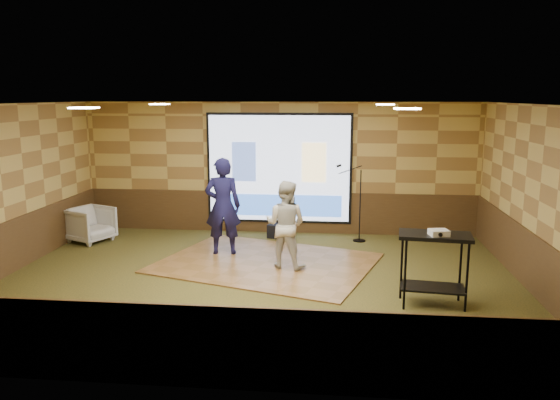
# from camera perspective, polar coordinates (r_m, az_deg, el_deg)

# --- Properties ---
(ground) EXTENTS (9.00, 9.00, 0.00)m
(ground) POSITION_cam_1_polar(r_m,az_deg,el_deg) (9.46, -2.31, -8.50)
(ground) COLOR #283217
(ground) RESTS_ON ground
(room_shell) EXTENTS (9.04, 7.04, 3.02)m
(room_shell) POSITION_cam_1_polar(r_m,az_deg,el_deg) (8.99, -2.41, 4.19)
(room_shell) COLOR tan
(room_shell) RESTS_ON ground
(wainscot_back) EXTENTS (9.00, 0.04, 0.95)m
(wainscot_back) POSITION_cam_1_polar(r_m,az_deg,el_deg) (12.67, -0.10, -1.27)
(wainscot_back) COLOR #462E17
(wainscot_back) RESTS_ON ground
(wainscot_front) EXTENTS (9.00, 0.04, 0.95)m
(wainscot_front) POSITION_cam_1_polar(r_m,az_deg,el_deg) (6.12, -7.12, -15.03)
(wainscot_front) COLOR #462E17
(wainscot_front) RESTS_ON ground
(wainscot_left) EXTENTS (0.04, 7.00, 0.95)m
(wainscot_left) POSITION_cam_1_polar(r_m,az_deg,el_deg) (10.88, -26.45, -4.46)
(wainscot_left) COLOR #462E17
(wainscot_left) RESTS_ON ground
(wainscot_right) EXTENTS (0.04, 7.00, 0.95)m
(wainscot_right) POSITION_cam_1_polar(r_m,az_deg,el_deg) (9.77, 24.84, -5.99)
(wainscot_right) COLOR #462E17
(wainscot_right) RESTS_ON ground
(projector_screen) EXTENTS (3.32, 0.06, 2.52)m
(projector_screen) POSITION_cam_1_polar(r_m,az_deg,el_deg) (12.45, -0.12, 3.19)
(projector_screen) COLOR black
(projector_screen) RESTS_ON room_shell
(downlight_nw) EXTENTS (0.32, 0.32, 0.02)m
(downlight_nw) POSITION_cam_1_polar(r_m,az_deg,el_deg) (11.19, -12.47, 9.76)
(downlight_nw) COLOR #FFE5BF
(downlight_nw) RESTS_ON room_shell
(downlight_ne) EXTENTS (0.32, 0.32, 0.02)m
(downlight_ne) POSITION_cam_1_polar(r_m,az_deg,el_deg) (10.68, 10.93, 9.77)
(downlight_ne) COLOR #FFE5BF
(downlight_ne) RESTS_ON room_shell
(downlight_sw) EXTENTS (0.32, 0.32, 0.02)m
(downlight_sw) POSITION_cam_1_polar(r_m,az_deg,el_deg) (8.12, -19.81, 9.05)
(downlight_sw) COLOR #FFE5BF
(downlight_sw) RESTS_ON room_shell
(downlight_se) EXTENTS (0.32, 0.32, 0.02)m
(downlight_se) POSITION_cam_1_polar(r_m,az_deg,el_deg) (7.39, 13.14, 9.28)
(downlight_se) COLOR #FFE5BF
(downlight_se) RESTS_ON room_shell
(dance_floor) EXTENTS (4.55, 3.96, 0.03)m
(dance_floor) POSITION_cam_1_polar(r_m,az_deg,el_deg) (10.42, -1.45, -6.58)
(dance_floor) COLOR brown
(dance_floor) RESTS_ON ground
(player_left) EXTENTS (0.76, 0.55, 1.93)m
(player_left) POSITION_cam_1_polar(r_m,az_deg,el_deg) (10.82, -5.99, -0.64)
(player_left) COLOR #15143F
(player_left) RESTS_ON dance_floor
(player_right) EXTENTS (0.92, 0.80, 1.61)m
(player_right) POSITION_cam_1_polar(r_m,az_deg,el_deg) (9.93, 0.58, -2.56)
(player_right) COLOR beige
(player_right) RESTS_ON dance_floor
(av_table) EXTENTS (1.06, 0.56, 1.11)m
(av_table) POSITION_cam_1_polar(r_m,az_deg,el_deg) (8.53, 15.82, -5.41)
(av_table) COLOR black
(av_table) RESTS_ON ground
(projector) EXTENTS (0.30, 0.27, 0.09)m
(projector) POSITION_cam_1_polar(r_m,az_deg,el_deg) (8.35, 16.27, -3.30)
(projector) COLOR white
(projector) RESTS_ON av_table
(mic_stand) EXTENTS (0.67, 0.27, 1.70)m
(mic_stand) POSITION_cam_1_polar(r_m,az_deg,el_deg) (11.99, 8.06, -1.98)
(mic_stand) COLOR black
(mic_stand) RESTS_ON ground
(banquet_chair) EXTENTS (1.10, 1.09, 0.76)m
(banquet_chair) POSITION_cam_1_polar(r_m,az_deg,el_deg) (12.56, -19.20, -2.42)
(banquet_chair) COLOR gray
(banquet_chair) RESTS_ON ground
(duffel_bag) EXTENTS (0.55, 0.43, 0.30)m
(duffel_bag) POSITION_cam_1_polar(r_m,az_deg,el_deg) (12.23, -0.06, -3.26)
(duffel_bag) COLOR black
(duffel_bag) RESTS_ON ground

